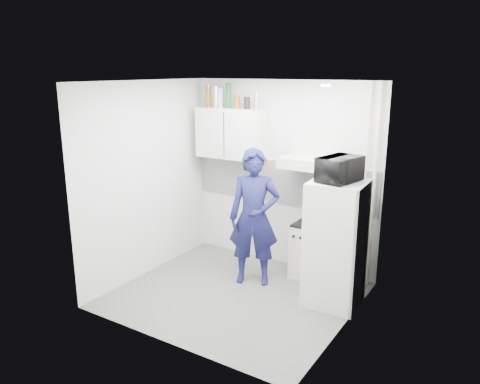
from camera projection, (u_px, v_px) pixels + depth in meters
The scene contains 24 objects.
floor at pixel (235, 295), 5.84m from camera, with size 2.80×2.80×0.00m, color #5D5D5D.
ceiling at pixel (234, 81), 5.17m from camera, with size 2.80×2.80×0.00m, color white.
wall_back at pixel (283, 175), 6.53m from camera, with size 2.80×2.80×0.00m, color silver.
wall_left at pixel (146, 180), 6.22m from camera, with size 2.60×2.60×0.00m, color silver.
wall_right at pixel (349, 214), 4.79m from camera, with size 2.60×2.60×0.00m, color silver.
person at pixel (254, 217), 5.99m from camera, with size 0.65×0.43×1.78m, color #131540.
stove at pixel (311, 251), 6.27m from camera, with size 0.46×0.46×0.73m, color beige.
fridge at pixel (336, 244), 5.47m from camera, with size 0.62×0.62×1.50m, color silver.
stove_top at pixel (312, 224), 6.17m from camera, with size 0.44×0.44×0.03m, color black.
saucepan at pixel (315, 219), 6.19m from camera, with size 0.19×0.19×0.10m, color silver.
microwave at pixel (340, 169), 5.24m from camera, with size 0.35×0.51×0.28m, color black.
bottle_a at pixel (208, 96), 6.70m from camera, with size 0.07×0.07×0.31m, color brown.
bottle_b at pixel (216, 97), 6.63m from camera, with size 0.08×0.08×0.30m, color silver.
bottle_c at pixel (220, 98), 6.60m from camera, with size 0.07×0.07×0.27m, color #B2B7BC.
bottle_d at pixel (228, 95), 6.52m from camera, with size 0.08×0.08×0.35m, color #144C1E.
canister_a at pixel (238, 102), 6.46m from camera, with size 0.07×0.07×0.18m, color brown.
canister_b at pixel (247, 103), 6.38m from camera, with size 0.09×0.09×0.17m, color black.
bottle_e at pixel (256, 101), 6.30m from camera, with size 0.06×0.06×0.24m, color silver.
upper_cabinet at pixel (231, 133), 6.63m from camera, with size 1.00×0.35×0.70m, color silver.
range_hood at pixel (306, 162), 6.02m from camera, with size 0.60×0.50×0.14m, color beige.
backsplash at pixel (282, 182), 6.54m from camera, with size 2.74×0.03×0.60m, color white.
pipe_a at pixel (373, 188), 5.79m from camera, with size 0.05×0.05×2.60m, color beige.
pipe_b at pixel (364, 187), 5.86m from camera, with size 0.04×0.04×2.60m, color beige.
ceiling_spot_fixture at pixel (326, 85), 4.83m from camera, with size 0.10×0.10×0.02m, color white.
Camera 1 is at (2.88, -4.47, 2.74)m, focal length 35.00 mm.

